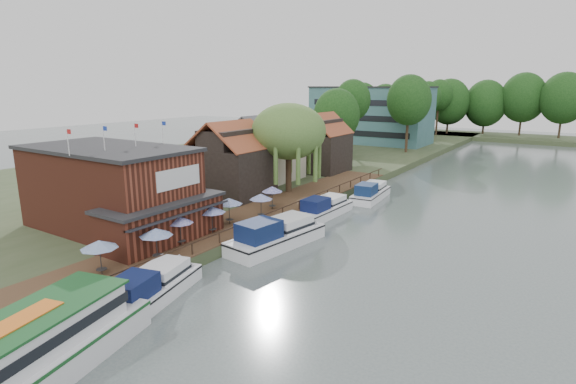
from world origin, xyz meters
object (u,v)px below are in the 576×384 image
Objects in this scene: umbrella_5 at (261,206)px; swan at (63,332)px; umbrella_4 at (229,211)px; cruiser_0 at (151,284)px; cottage_a at (231,159)px; willow at (289,149)px; cottage_b at (262,147)px; umbrella_0 at (100,257)px; cottage_c at (321,143)px; cruiser_3 at (371,190)px; umbrella_2 at (181,231)px; cruiser_1 at (276,231)px; cruiser_2 at (324,206)px; umbrella_1 at (157,244)px; hotel_block at (371,115)px; umbrella_3 at (212,220)px; tour_boat at (3,365)px; umbrella_6 at (272,198)px; pub at (125,191)px.

umbrella_5 is 5.40× the size of swan.
cruiser_0 is at bearing -71.27° from umbrella_4.
cottage_a is 6.80m from willow.
umbrella_0 is (10.30, -31.90, -2.96)m from cottage_b.
willow is 4.24× the size of umbrella_4.
umbrella_4 is at bearing -77.80° from cottage_c.
cruiser_3 is at bearing 74.27° from umbrella_4.
cottage_b is at bearing 112.86° from umbrella_2.
cruiser_2 is at bearing 103.84° from cruiser_1.
umbrella_1 and umbrella_4 have the same top height.
hotel_block is 79.51m from cruiser_0.
cruiser_1 is (4.67, 6.35, -0.95)m from umbrella_2.
cruiser_2 is (-1.08, 10.35, -0.23)m from cruiser_1.
umbrella_1 is at bearing 118.63° from cruiser_0.
umbrella_3 is 0.25× the size of cruiser_0.
umbrella_3 is at bearing 92.99° from tour_boat.
cottage_b is 3.91× the size of umbrella_4.
umbrella_6 is 28.91m from tour_boat.
willow reaches higher than cruiser_0.
umbrella_5 reaches higher than tour_boat.
cruiser_2 is (10.16, 16.63, -3.54)m from pub.
hotel_block is 2.95× the size of cottage_a.
tour_boat is at bearing -76.86° from hotel_block.
umbrella_6 is at bearing -18.46° from cottage_a.
umbrella_6 is 19.10m from cruiser_0.
umbrella_6 reaches higher than cruiser_0.
cruiser_2 is (11.16, 1.63, -4.14)m from cottage_a.
cottage_a is at bearing 111.51° from swan.
pub is 8.42× the size of umbrella_6.
cruiser_0 is at bearing -86.76° from cruiser_1.
cottage_c is 0.92× the size of cruiser_2.
hotel_block reaches higher than cruiser_1.
cruiser_3 is (5.47, 19.43, -1.18)m from umbrella_4.
umbrella_6 is 5.40× the size of swan.
cottage_c is 14.46m from willow.
swan is at bearing -79.03° from umbrella_3.
umbrella_1 is at bearing -82.89° from umbrella_3.
umbrella_1 reaches higher than cruiser_2.
tour_boat is at bearing -78.33° from umbrella_6.
umbrella_3 reaches higher than cruiser_0.
cruiser_0 is (10.23, -6.16, -3.51)m from pub.
cottage_b is 24.14m from umbrella_3.
umbrella_3 is at bearing -77.85° from cottage_c.
umbrella_5 reaches higher than swan.
swan is (3.54, -18.07, -2.07)m from umbrella_4.
cottage_b is 1.13× the size of cottage_c.
umbrella_3 is at bearing -79.48° from willow.
umbrella_0 is at bearing -47.59° from pub.
cottage_c reaches higher than umbrella_1.
umbrella_2 is 5.40× the size of swan.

